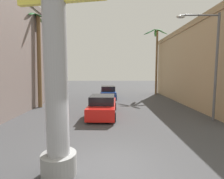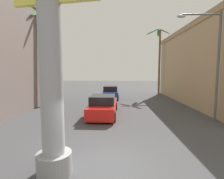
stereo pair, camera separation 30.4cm
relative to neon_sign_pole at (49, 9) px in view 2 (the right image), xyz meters
The scene contains 9 objects.
ground_plane 11.68m from the neon_sign_pole, 80.29° to the left, with size 93.20×93.20×0.00m, color #424244.
building_right 18.39m from the neon_sign_pole, 44.60° to the left, with size 8.31×17.69×7.84m.
neon_sign_pole is the anchor object (origin of this frame).
street_lamp 10.15m from the neon_sign_pole, 36.68° to the left, with size 2.82×0.28×7.00m.
car_lead 8.90m from the neon_sign_pole, 81.90° to the left, with size 2.17×5.20×1.56m.
car_far 16.59m from the neon_sign_pole, 85.00° to the left, with size 2.03×4.29×1.56m.
palm_tree_mid_left 12.06m from the neon_sign_pole, 114.34° to the left, with size 2.79×2.83×8.56m.
palm_tree_far_right 21.70m from the neon_sign_pole, 67.59° to the left, with size 3.36×3.45×9.36m.
pedestrian_far_left 15.64m from the neon_sign_pole, 107.66° to the left, with size 0.37×0.37×1.64m.
Camera 2 is at (0.17, -5.67, 3.30)m, focal length 28.00 mm.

